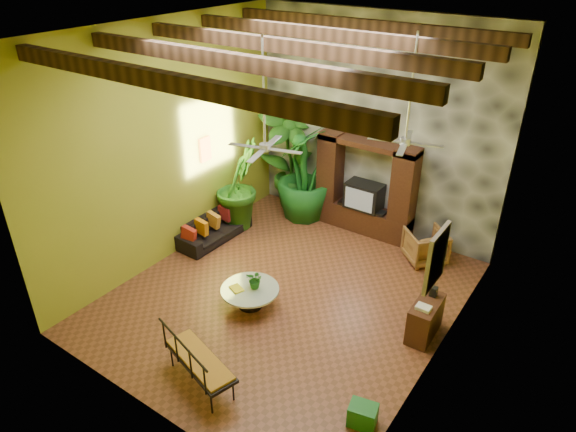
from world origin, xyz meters
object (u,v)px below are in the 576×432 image
Objects in this scene: green_bin at (363,415)px; tall_plant_c at (304,174)px; wicker_armchair at (425,246)px; coffee_table at (250,295)px; ceiling_fan_back at (407,130)px; tall_plant_b at (239,184)px; ceiling_fan_front at (264,136)px; tall_plant_a at (289,155)px; iron_bench at (196,360)px; side_console at (425,319)px; entertainment_center at (365,194)px; sofa at (214,228)px.

tall_plant_c is at bearing 131.06° from green_bin.
wicker_armchair is 4.04m from coffee_table.
ceiling_fan_back is 0.86× the size of tall_plant_b.
ceiling_fan_back is at bearing -6.16° from tall_plant_b.
wicker_armchair is at bearing 13.75° from tall_plant_b.
ceiling_fan_front is 4.56m from green_bin.
iron_bench is (2.34, -5.90, -0.88)m from tall_plant_a.
tall_plant_c is (1.06, 1.23, 0.10)m from tall_plant_b.
green_bin is at bearing -91.85° from side_console.
tall_plant_b is at bearing 164.87° from side_console.
iron_bench is 2.63m from green_bin.
side_console is (5.24, -1.24, -0.73)m from tall_plant_b.
ceiling_fan_back is 2.31× the size of wicker_armchair.
entertainment_center is 3.50m from ceiling_fan_back.
iron_bench reaches higher than coffee_table.
ceiling_fan_back is 0.65× the size of tall_plant_a.
ceiling_fan_front is at bearing 10.80° from wicker_armchair.
entertainment_center is at bearing 107.79° from iron_bench.
tall_plant_a is 0.73m from tall_plant_c.
iron_bench reaches higher than side_console.
green_bin is (4.82, -5.07, -1.25)m from tall_plant_a.
entertainment_center is at bearing 9.43° from tall_plant_c.
ceiling_fan_back is 4.60× the size of green_bin.
wicker_armchair reaches higher than sofa.
tall_plant_a is at bearing 179.64° from entertainment_center.
tall_plant_a is at bearing 127.73° from iron_bench.
iron_bench reaches higher than sofa.
wicker_armchair is 0.34× the size of tall_plant_c.
side_console is (0.91, -2.30, -0.01)m from wicker_armchair.
ceiling_fan_front is at bearing -165.87° from side_console.
ceiling_fan_front is at bearing -61.01° from tall_plant_a.
sofa is 2.33× the size of wicker_armchair.
ceiling_fan_front is 0.86× the size of tall_plant_b.
entertainment_center is 3.93m from coffee_table.
ceiling_fan_front is 4.51m from tall_plant_a.
iron_bench is at bearing -129.82° from side_console.
tall_plant_c is 4.93m from side_console.
entertainment_center reaches higher than coffee_table.
entertainment_center is at bearing 29.84° from tall_plant_b.
wicker_armchair is (1.94, 3.11, -3.04)m from ceiling_fan_front.
coffee_table is (1.77, -3.86, -1.17)m from tall_plant_a.
iron_bench is (0.18, -5.89, -0.42)m from entertainment_center.
ceiling_fan_back reaches higher than green_bin.
side_console is at bearing -45.75° from entertainment_center.
ceiling_fan_back is at bearing 86.27° from iron_bench.
side_console is (2.85, 0.82, -3.05)m from ceiling_fan_front.
ceiling_fan_back reaches higher than side_console.
ceiling_fan_front is 2.31× the size of wicker_armchair.
tall_plant_c is 6.45m from green_bin.
ceiling_fan_back is 1.22× the size of iron_bench.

